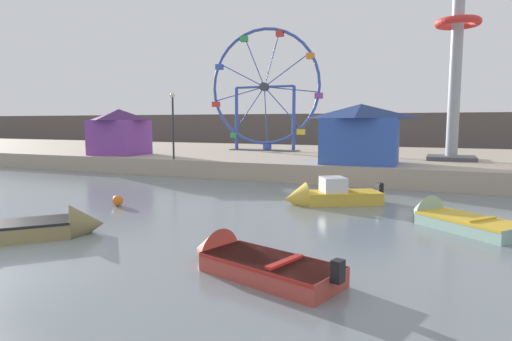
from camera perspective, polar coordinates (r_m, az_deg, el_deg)
quay_promenade at (r=34.10m, az=7.23°, el=1.54°), size 110.00×20.31×1.04m
distant_town_skyline at (r=53.32m, az=13.07°, el=4.95°), size 140.00×3.00×4.40m
motorboat_olive_wood at (r=14.30m, az=-27.21°, el=-6.81°), size 4.07×4.21×1.29m
motorboat_seafoam at (r=15.51m, az=23.96°, el=-5.84°), size 3.86×3.55×1.39m
motorboat_faded_red at (r=10.02m, az=-1.50°, el=-11.80°), size 4.15×2.43×1.27m
motorboat_mustard_yellow at (r=18.14m, az=9.23°, el=-3.28°), size 4.09×3.15×1.52m
ferris_wheel_blue_frame at (r=35.74m, az=1.11°, el=10.60°), size 9.56×1.20×9.87m
drop_tower_steel_tower at (r=29.80m, az=24.95°, el=15.57°), size 2.80×2.80×16.68m
carnival_booth_purple_stall at (r=32.69m, az=-17.54°, el=4.98°), size 3.96×3.67×3.26m
carnival_booth_blue_tent at (r=25.08m, az=13.57°, el=4.85°), size 4.63×3.79×3.33m
promenade_lamp_near at (r=27.70m, az=-10.88°, el=7.04°), size 0.32×0.32×4.16m
mooring_buoy_orange at (r=18.34m, az=-17.75°, el=-3.80°), size 0.44×0.44×0.44m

